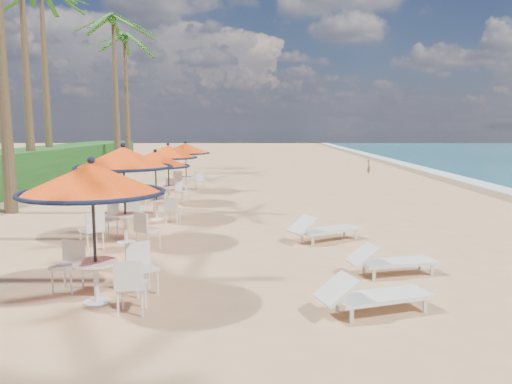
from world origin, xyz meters
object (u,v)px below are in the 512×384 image
Objects in this scene: lounger_near at (371,295)px; lounger_mid at (389,260)px; station_1 at (122,170)px; station_2 at (155,168)px; lounger_far at (323,229)px; station_0 at (96,196)px; station_3 at (168,159)px; station_4 at (186,153)px.

lounger_near is 1.05× the size of lounger_mid.
lounger_near is at bearing -125.73° from lounger_mid.
station_1 is 3.16m from station_2.
lounger_far is at bearing 72.52° from lounger_near.
station_0 reaches higher than station_2.
lounger_far is (-0.13, 4.99, 0.01)m from lounger_near.
lounger_near is (4.99, -7.88, -1.32)m from station_2.
lounger_far is at bearing -51.18° from station_3.
station_1 is at bearing 141.83° from lounger_mid.
lounger_mid is (5.97, -2.67, -1.55)m from station_1.
station_0 is at bearing 154.89° from lounger_near.
station_3 is 1.19× the size of lounger_near.
station_2 is at bearing -89.14° from station_4.
lounger_mid is at bearing -101.36° from lounger_far.
lounger_near reaches higher than lounger_mid.
station_2 is at bearing -85.98° from station_3.
station_0 is 4.33m from station_1.
lounger_mid is at bearing -24.09° from station_1.
station_4 reaches higher than lounger_far.
station_4 is (-0.69, 14.50, -0.05)m from station_0.
station_1 reaches higher than lounger_mid.
station_4 is 1.23× the size of lounger_mid.
lounger_far is (5.02, 0.26, -1.53)m from station_1.
lounger_mid is at bearing -45.05° from station_2.
lounger_far is at bearing 93.92° from lounger_mid.
lounger_mid is 3.08m from lounger_far.
station_0 is 4.67m from lounger_near.
station_4 is at bearing 92.73° from station_0.
lounger_mid is (5.81, -5.82, -1.34)m from station_2.
lounger_far is at bearing -63.55° from station_4.
station_1 is 1.28× the size of lounger_far.
lounger_near is (5.15, -4.73, -1.54)m from station_1.
station_3 is at bearing 95.79° from lounger_near.
station_0 is 14.52m from station_4.
station_2 is 8.33m from lounger_mid.
station_1 is 1.37× the size of lounger_mid.
station_4 is at bearing 90.86° from station_2.
station_3 is 1.25× the size of lounger_mid.
lounger_near is at bearing -65.20° from station_3.
station_2 is at bearing 94.52° from station_0.
station_3 is at bearing 90.71° from station_1.
station_0 is 0.97× the size of station_1.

